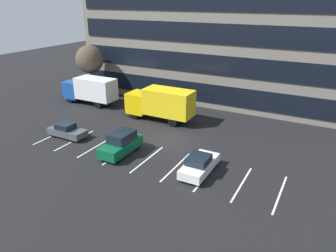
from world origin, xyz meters
name	(u,v)px	position (x,y,z in m)	size (l,w,h in m)	color
ground_plane	(168,143)	(0.00, 0.00, 0.00)	(120.00, 120.00, 0.00)	black
office_building	(232,44)	(0.00, 17.95, 7.20)	(39.74, 13.07, 14.40)	slate
lot_markings	(147,159)	(0.00, -3.91, 0.00)	(22.54, 5.40, 0.01)	silver
box_truck_yellow_all	(161,103)	(-3.67, 4.98, 2.09)	(8.00, 2.65, 3.71)	yellow
box_truck_blue	(90,89)	(-14.74, 5.92, 1.98)	(7.59, 2.51, 3.52)	#194799
suv_forest	(121,144)	(-2.64, -4.04, 0.97)	(1.88, 4.43, 2.00)	#0C5933
sedan_charcoal	(67,131)	(-9.62, -3.62, 0.68)	(3.99, 1.67, 1.43)	#474C51
sedan_white	(199,165)	(4.89, -3.91, 0.74)	(1.84, 4.40, 1.58)	white
bare_tree	(90,59)	(-17.00, 8.83, 5.19)	(3.79, 3.79, 7.10)	#473323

